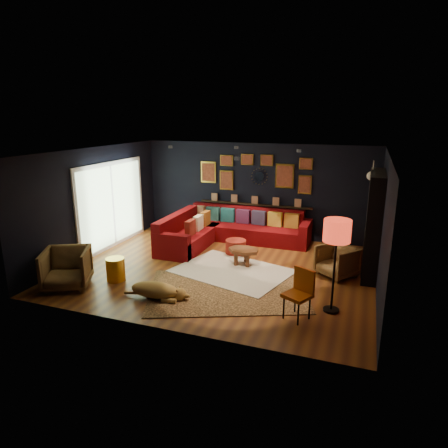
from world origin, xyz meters
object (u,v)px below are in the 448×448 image
(pouf, at_px, (236,247))
(orange_chair, at_px, (300,290))
(sectional, at_px, (223,231))
(gold_stool, at_px, (116,269))
(armchair_left, at_px, (66,267))
(dog, at_px, (155,287))
(floor_lamp, at_px, (337,235))
(coffee_table, at_px, (243,252))
(armchair_right, at_px, (337,260))

(pouf, bearing_deg, orange_chair, -52.88)
(sectional, height_order, gold_stool, sectional)
(gold_stool, bearing_deg, armchair_left, -137.94)
(gold_stool, relative_size, dog, 0.37)
(gold_stool, xyz_separation_m, floor_lamp, (4.36, 0.13, 1.16))
(coffee_table, xyz_separation_m, armchair_left, (-2.94, -2.34, 0.11))
(sectional, bearing_deg, armchair_right, -23.54)
(armchair_left, bearing_deg, floor_lamp, -18.56)
(armchair_left, height_order, dog, armchair_left)
(coffee_table, bearing_deg, armchair_left, -141.54)
(armchair_right, bearing_deg, armchair_left, -115.80)
(coffee_table, bearing_deg, armchair_right, 2.65)
(gold_stool, relative_size, orange_chair, 0.56)
(armchair_left, relative_size, floor_lamp, 0.53)
(sectional, relative_size, pouf, 6.71)
(armchair_right, xyz_separation_m, gold_stool, (-4.31, -1.81, -0.12))
(sectional, height_order, armchair_left, armchair_left)
(floor_lamp, bearing_deg, armchair_left, -171.45)
(armchair_left, height_order, armchair_right, armchair_left)
(pouf, distance_m, armchair_right, 2.53)
(gold_stool, height_order, floor_lamp, floor_lamp)
(gold_stool, distance_m, orange_chair, 3.88)
(coffee_table, height_order, pouf, coffee_table)
(dog, bearing_deg, gold_stool, 154.43)
(pouf, xyz_separation_m, orange_chair, (2.01, -2.66, 0.31))
(sectional, xyz_separation_m, coffee_table, (1.01, -1.43, 0.00))
(pouf, xyz_separation_m, dog, (-0.66, -2.84, 0.02))
(floor_lamp, bearing_deg, gold_stool, -178.26)
(armchair_left, distance_m, floor_lamp, 5.20)
(coffee_table, xyz_separation_m, floor_lamp, (2.11, -1.58, 1.08))
(coffee_table, xyz_separation_m, dog, (-1.07, -2.18, -0.10))
(coffee_table, distance_m, armchair_right, 2.06)
(sectional, bearing_deg, pouf, -51.85)
(coffee_table, relative_size, pouf, 1.60)
(armchair_left, xyz_separation_m, armchair_right, (5.00, 2.43, -0.08))
(floor_lamp, bearing_deg, armchair_right, 91.71)
(sectional, xyz_separation_m, pouf, (0.60, -0.77, -0.12))
(orange_chair, relative_size, dog, 0.66)
(sectional, relative_size, gold_stool, 7.07)
(sectional, relative_size, armchair_right, 4.70)
(armchair_left, bearing_deg, armchair_right, -1.17)
(pouf, distance_m, armchair_left, 3.94)
(coffee_table, bearing_deg, dog, -116.07)
(gold_stool, bearing_deg, floor_lamp, 1.74)
(coffee_table, height_order, armchair_left, armchair_left)
(sectional, height_order, coffee_table, sectional)
(dog, bearing_deg, armchair_left, -179.14)
(armchair_left, bearing_deg, orange_chair, -22.88)
(pouf, distance_m, gold_stool, 3.00)
(pouf, relative_size, gold_stool, 1.05)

